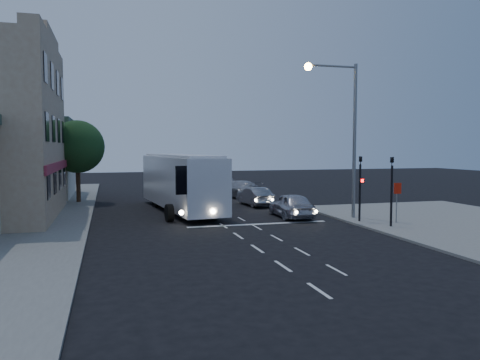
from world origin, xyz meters
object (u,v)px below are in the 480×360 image
object	(u,v)px
car_suv	(291,205)
streetlight	(345,122)
car_sedan_b	(238,189)
street_tree	(77,144)
regulatory_sign	(397,196)
tour_bus	(180,181)
car_sedan_c	(223,184)
traffic_signal_side	(392,183)
traffic_signal_main	(360,180)
car_sedan_a	(255,196)

from	to	relation	value
car_suv	streetlight	distance (m)	5.86
car_sedan_b	street_tree	world-z (taller)	street_tree
car_sedan_b	regulatory_sign	distance (m)	16.65
tour_bus	streetlight	distance (m)	11.36
tour_bus	regulatory_sign	size ratio (longest dim) A/B	5.72
tour_bus	car_sedan_c	size ratio (longest dim) A/B	2.30
tour_bus	car_sedan_b	world-z (taller)	tour_bus
car_sedan_c	regulatory_sign	size ratio (longest dim) A/B	2.49
traffic_signal_side	street_tree	distance (m)	23.24
regulatory_sign	streetlight	bearing A→B (deg)	128.75
tour_bus	car_sedan_b	bearing A→B (deg)	43.76
car_suv	traffic_signal_main	size ratio (longest dim) A/B	1.08
car_sedan_b	traffic_signal_main	xyz separation A→B (m)	(2.99, -14.94, 1.68)
car_suv	traffic_signal_side	world-z (taller)	traffic_signal_side
tour_bus	streetlight	world-z (taller)	streetlight
car_sedan_c	tour_bus	bearing A→B (deg)	70.03
car_suv	traffic_signal_main	world-z (taller)	traffic_signal_main
car_sedan_a	regulatory_sign	size ratio (longest dim) A/B	1.87
car_sedan_c	streetlight	bearing A→B (deg)	103.85
car_sedan_c	street_tree	bearing A→B (deg)	30.55
car_sedan_a	street_tree	xyz separation A→B (m)	(-12.53, 5.04, 3.82)
street_tree	car_sedan_b	bearing A→B (deg)	3.08
traffic_signal_main	street_tree	bearing A→B (deg)	137.97
car_sedan_b	traffic_signal_side	size ratio (longest dim) A/B	1.24
tour_bus	car_suv	size ratio (longest dim) A/B	2.84
car_suv	car_sedan_b	xyz separation A→B (m)	(-0.07, 11.91, -0.02)
tour_bus	car_sedan_a	bearing A→B (deg)	8.10
car_sedan_a	traffic_signal_side	distance (m)	11.99
street_tree	car_sedan_a	bearing A→B (deg)	-21.93
traffic_signal_side	street_tree	bearing A→B (deg)	135.50
car_suv	traffic_signal_side	xyz separation A→B (m)	(3.61, -5.00, 1.66)
traffic_signal_side	car_sedan_a	bearing A→B (deg)	109.59
car_sedan_c	regulatory_sign	xyz separation A→B (m)	(4.71, -21.24, 0.84)
traffic_signal_side	regulatory_sign	distance (m)	1.61
car_sedan_a	street_tree	world-z (taller)	street_tree
traffic_signal_side	regulatory_sign	xyz separation A→B (m)	(1.00, 0.96, -0.82)
traffic_signal_main	regulatory_sign	bearing A→B (deg)	-30.84
tour_bus	traffic_signal_main	world-z (taller)	traffic_signal_main
tour_bus	regulatory_sign	world-z (taller)	tour_bus
car_sedan_b	tour_bus	bearing A→B (deg)	32.70
traffic_signal_main	streetlight	distance (m)	3.61
regulatory_sign	traffic_signal_main	bearing A→B (deg)	149.16
tour_bus	car_sedan_a	xyz separation A→B (m)	(5.69, 1.50, -1.37)
car_suv	streetlight	world-z (taller)	streetlight
car_suv	street_tree	world-z (taller)	street_tree
tour_bus	streetlight	xyz separation A→B (m)	(8.72, -6.28, 3.68)
car_suv	tour_bus	bearing A→B (deg)	-35.40
car_sedan_b	car_sedan_c	world-z (taller)	car_sedan_c
traffic_signal_main	regulatory_sign	distance (m)	2.14
regulatory_sign	streetlight	distance (m)	5.18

